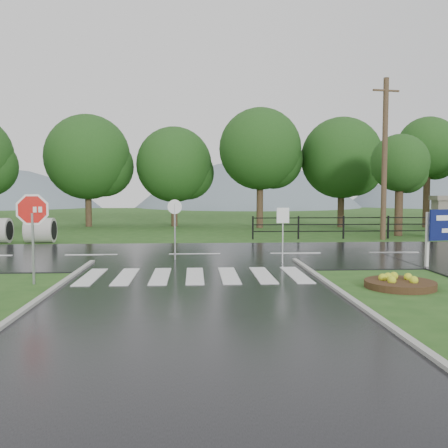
{
  "coord_description": "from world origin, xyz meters",
  "views": [
    {
      "loc": [
        -0.01,
        -9.45,
        2.58
      ],
      "look_at": [
        0.91,
        6.0,
        1.5
      ],
      "focal_mm": 40.0,
      "sensor_mm": 36.0,
      "label": 1
    }
  ],
  "objects": [
    {
      "name": "fence_west",
      "position": [
        7.75,
        16.0,
        0.72
      ],
      "size": [
        9.58,
        0.08,
        1.2
      ],
      "color": "black",
      "rests_on": "ground"
    },
    {
      "name": "ground",
      "position": [
        0.0,
        0.0,
        0.0
      ],
      "size": [
        120.0,
        120.0,
        0.0
      ],
      "primitive_type": "plane",
      "color": "#264E1A",
      "rests_on": "ground"
    },
    {
      "name": "pillar_west",
      "position": [
        13.0,
        16.0,
        1.18
      ],
      "size": [
        1.0,
        1.0,
        2.24
      ],
      "color": "gray",
      "rests_on": "ground"
    },
    {
      "name": "utility_pole_east",
      "position": [
        9.66,
        15.5,
        4.16
      ],
      "size": [
        1.45,
        0.34,
        8.18
      ],
      "color": "#473523",
      "rests_on": "ground"
    },
    {
      "name": "stop_sign",
      "position": [
        -4.38,
        4.26,
        1.83
      ],
      "size": [
        1.13,
        0.32,
        2.62
      ],
      "color": "#939399",
      "rests_on": "ground"
    },
    {
      "name": "entrance_tree_left",
      "position": [
        11.3,
        17.5,
        3.98
      ],
      "size": [
        3.16,
        3.16,
        5.61
      ],
      "color": "#3D2B1C",
      "rests_on": "ground"
    },
    {
      "name": "hills",
      "position": [
        3.49,
        65.0,
        -15.54
      ],
      "size": [
        102.0,
        48.0,
        48.0
      ],
      "color": "slate",
      "rests_on": "ground"
    },
    {
      "name": "reg_sign_round",
      "position": [
        -0.71,
        8.41,
        1.4
      ],
      "size": [
        0.51,
        0.09,
        2.21
      ],
      "color": "#939399",
      "rests_on": "ground"
    },
    {
      "name": "reg_sign_small",
      "position": [
        3.04,
        7.57,
        1.4
      ],
      "size": [
        0.43,
        0.05,
        1.94
      ],
      "color": "#939399",
      "rests_on": "ground"
    },
    {
      "name": "flower_bed",
      "position": [
        5.37,
        3.17,
        0.14
      ],
      "size": [
        1.83,
        1.83,
        0.37
      ],
      "color": "#332111",
      "rests_on": "ground"
    },
    {
      "name": "crosswalk",
      "position": [
        0.0,
        5.0,
        0.06
      ],
      "size": [
        6.5,
        2.8,
        0.02
      ],
      "color": "silver",
      "rests_on": "ground"
    },
    {
      "name": "treeline",
      "position": [
        1.0,
        24.0,
        0.0
      ],
      "size": [
        83.2,
        5.2,
        10.0
      ],
      "color": "#173F13",
      "rests_on": "ground"
    },
    {
      "name": "main_road",
      "position": [
        0.0,
        10.0,
        0.0
      ],
      "size": [
        90.0,
        8.0,
        0.04
      ],
      "primitive_type": "cube",
      "color": "black",
      "rests_on": "ground"
    }
  ]
}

